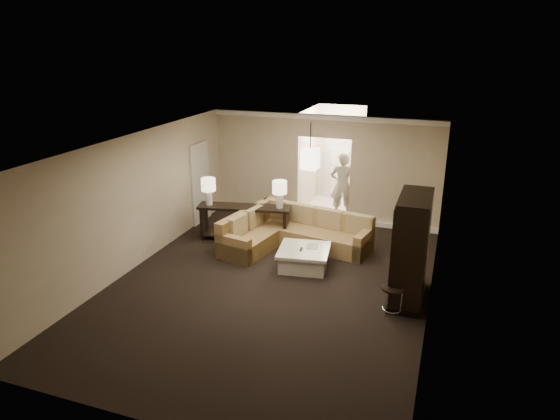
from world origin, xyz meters
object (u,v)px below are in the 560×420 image
at_px(sectional_sofa, 291,233).
at_px(person, 343,182).
at_px(coffee_table, 304,258).
at_px(armoire, 411,251).
at_px(drink_table, 393,295).
at_px(console_table, 244,220).

distance_m(sectional_sofa, person, 2.52).
relative_size(coffee_table, armoire, 0.59).
relative_size(sectional_sofa, drink_table, 6.32).
height_order(sectional_sofa, drink_table, sectional_sofa).
distance_m(coffee_table, armoire, 2.41).
bearing_deg(coffee_table, drink_table, -32.57).
xyz_separation_m(console_table, person, (1.85, 2.30, 0.49)).
xyz_separation_m(coffee_table, console_table, (-1.79, 1.00, 0.29)).
bearing_deg(console_table, person, 39.68).
relative_size(sectional_sofa, person, 1.61).
height_order(coffee_table, console_table, console_table).
bearing_deg(person, drink_table, 100.43).
height_order(drink_table, person, person).
bearing_deg(console_table, drink_table, -42.52).
bearing_deg(console_table, sectional_sofa, -13.46).
relative_size(drink_table, person, 0.26).
xyz_separation_m(sectional_sofa, armoire, (2.82, -1.59, 0.62)).
height_order(coffee_table, armoire, armoire).
bearing_deg(person, console_table, 38.58).
bearing_deg(drink_table, sectional_sofa, 139.46).
xyz_separation_m(drink_table, person, (-1.95, 4.58, 0.63)).
distance_m(armoire, drink_table, 0.90).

